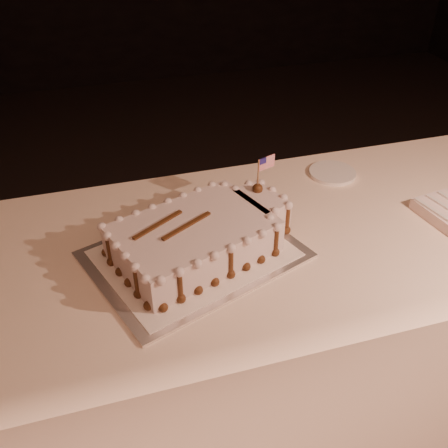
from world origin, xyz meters
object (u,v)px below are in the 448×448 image
object	(u,v)px
sheet_cake	(202,235)
cake_board	(194,255)
banquet_table	(281,327)
side_plate	(332,173)

from	to	relation	value
sheet_cake	cake_board	bearing A→B (deg)	-160.10
sheet_cake	banquet_table	bearing A→B (deg)	2.64
banquet_table	sheet_cake	bearing A→B (deg)	-177.36
side_plate	banquet_table	bearing A→B (deg)	-134.90
side_plate	cake_board	bearing A→B (deg)	-152.36
cake_board	side_plate	bearing A→B (deg)	7.96
cake_board	sheet_cake	distance (m)	0.06
side_plate	sheet_cake	bearing A→B (deg)	-152.00
banquet_table	sheet_cake	size ratio (longest dim) A/B	4.77
cake_board	side_plate	xyz separation A→B (m)	(0.53, 0.28, 0.00)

